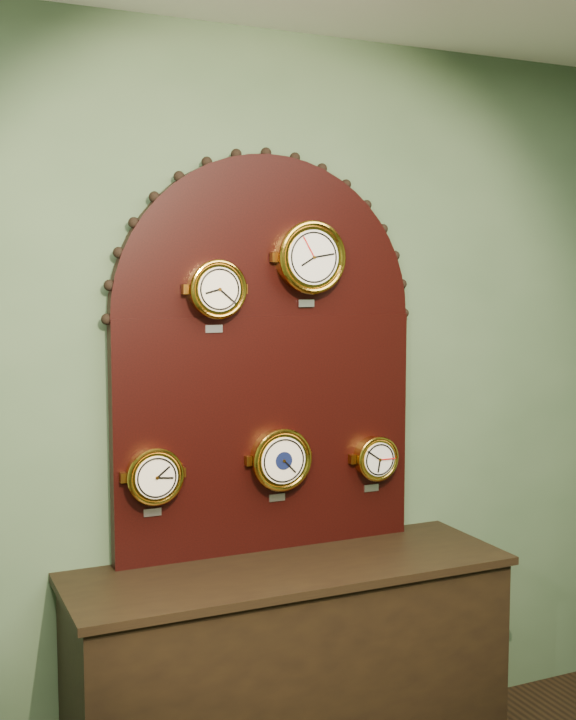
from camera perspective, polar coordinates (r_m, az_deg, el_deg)
name	(u,v)px	position (r m, az deg, el deg)	size (l,w,h in m)	color
wall_back	(262,401)	(3.39, -1.73, -2.66)	(4.00, 4.00, 0.00)	#476042
shop_counter	(290,678)	(3.45, 0.14, -19.96)	(1.60, 0.50, 0.80)	black
display_board	(266,343)	(3.32, -1.41, 1.09)	(1.26, 0.06, 1.53)	black
roman_clock	(217,289)	(3.17, -4.66, 4.60)	(0.21, 0.08, 0.27)	gold
arabic_clock	(310,258)	(3.31, 1.46, 6.67)	(0.28, 0.08, 0.33)	gold
hygrometer	(154,476)	(3.18, -8.68, -7.45)	(0.21, 0.08, 0.26)	gold
barometer	(280,459)	(3.34, -0.50, -6.46)	(0.24, 0.08, 0.29)	gold
tide_clock	(375,458)	(3.53, 5.71, -6.36)	(0.18, 0.08, 0.23)	gold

